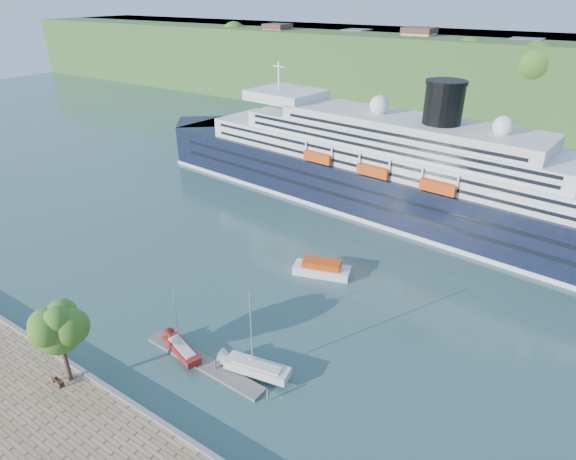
# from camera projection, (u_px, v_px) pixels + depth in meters

# --- Properties ---
(ground) EXTENTS (400.00, 400.00, 0.00)m
(ground) POSITION_uv_depth(u_px,v_px,m) (105.00, 391.00, 49.00)
(ground) COLOR #2D514F
(ground) RESTS_ON ground
(far_hillside) EXTENTS (400.00, 50.00, 24.00)m
(far_hillside) POSITION_uv_depth(u_px,v_px,m) (487.00, 77.00, 150.95)
(far_hillside) COLOR #315C24
(far_hillside) RESTS_ON ground
(quay_coping) EXTENTS (220.00, 0.50, 0.30)m
(quay_coping) POSITION_uv_depth(u_px,v_px,m) (101.00, 383.00, 48.33)
(quay_coping) COLOR slate
(quay_coping) RESTS_ON promenade
(cruise_ship) EXTENTS (108.89, 25.88, 24.23)m
(cruise_ship) POSITION_uv_depth(u_px,v_px,m) (376.00, 143.00, 85.71)
(cruise_ship) COLOR black
(cruise_ship) RESTS_ON ground
(park_bench) EXTENTS (1.61, 0.75, 1.00)m
(park_bench) POSITION_uv_depth(u_px,v_px,m) (58.00, 380.00, 48.22)
(park_bench) COLOR #472314
(park_bench) RESTS_ON promenade
(promenade_tree) EXTENTS (6.05, 6.05, 10.02)m
(promenade_tree) POSITION_uv_depth(u_px,v_px,m) (61.00, 341.00, 46.77)
(promenade_tree) COLOR #32671B
(promenade_tree) RESTS_ON promenade
(floating_pontoon) EXTENTS (16.01, 2.40, 0.35)m
(floating_pontoon) POSITION_uv_depth(u_px,v_px,m) (204.00, 363.00, 52.35)
(floating_pontoon) COLOR gray
(floating_pontoon) RESTS_ON ground
(sailboat_red) EXTENTS (6.54, 3.53, 8.15)m
(sailboat_red) POSITION_uv_depth(u_px,v_px,m) (179.00, 326.00, 51.84)
(sailboat_red) COLOR maroon
(sailboat_red) RESTS_ON ground
(sailboat_white_far) EXTENTS (8.05, 3.64, 10.04)m
(sailboat_white_far) POSITION_uv_depth(u_px,v_px,m) (256.00, 338.00, 48.69)
(sailboat_white_far) COLOR silver
(sailboat_white_far) RESTS_ON ground
(tender_launch) EXTENTS (8.58, 5.09, 2.24)m
(tender_launch) POSITION_uv_depth(u_px,v_px,m) (322.00, 268.00, 68.50)
(tender_launch) COLOR #D5410C
(tender_launch) RESTS_ON ground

